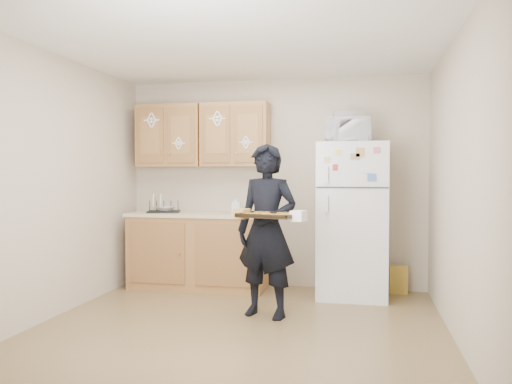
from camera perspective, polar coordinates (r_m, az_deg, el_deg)
floor at (r=4.51m, az=-2.12°, el=-15.46°), size 3.60×3.60×0.00m
ceiling at (r=4.45m, az=-2.17°, el=16.93°), size 3.60×3.60×0.00m
wall_back at (r=6.06m, az=2.03°, el=1.03°), size 3.60×0.04×2.50m
wall_front at (r=2.60m, az=-11.94°, el=-0.31°), size 3.60×0.04×2.50m
wall_left at (r=5.05m, az=-22.34°, el=0.68°), size 0.04×3.60×2.50m
wall_right at (r=4.24m, az=22.18°, el=0.46°), size 0.04×3.60×2.50m
refrigerator at (r=5.62m, az=10.95°, el=-3.17°), size 0.75×0.70×1.70m
base_cabinet at (r=6.03m, az=-6.55°, el=-6.81°), size 1.60×0.60×0.86m
countertop at (r=5.98m, az=-6.56°, el=-2.55°), size 1.64×0.64×0.04m
upper_cab_left at (r=6.24m, az=-9.70°, el=6.31°), size 0.80×0.33×0.75m
upper_cab_right at (r=5.99m, az=-2.35°, el=6.52°), size 0.80×0.33×0.75m
cereal_box at (r=5.97m, az=15.97°, el=-9.60°), size 0.20×0.07×0.32m
person at (r=4.75m, az=1.24°, el=-4.42°), size 0.68×0.54×1.64m
baking_tray at (r=4.43m, az=1.53°, el=-2.74°), size 0.58×0.48×0.04m
pizza_front_left at (r=4.41m, az=-0.31°, el=-2.53°), size 0.17×0.17×0.02m
pizza_front_right at (r=4.31m, az=2.45°, el=-2.64°), size 0.17×0.17×0.02m
pizza_back_left at (r=4.56m, az=0.65°, el=-2.38°), size 0.17×0.17×0.02m
pizza_back_right at (r=4.46m, az=3.35°, el=-2.48°), size 0.17×0.17×0.02m
microwave at (r=5.57m, az=10.45°, el=6.94°), size 0.50×0.35×0.27m
foil_pan at (r=5.62m, az=10.45°, el=8.64°), size 0.34×0.26×0.07m
dish_rack at (r=6.09m, az=-10.49°, el=-1.58°), size 0.44×0.38×0.15m
bowl at (r=6.09m, az=-10.31°, el=-1.89°), size 0.25×0.25×0.05m
soap_bottle at (r=5.72m, az=-2.37°, el=-1.51°), size 0.12×0.12×0.21m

